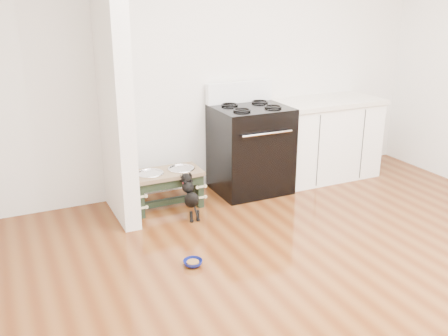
% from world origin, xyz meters
% --- Properties ---
extents(ground, '(5.00, 5.00, 0.00)m').
position_xyz_m(ground, '(0.00, 0.00, 0.00)').
color(ground, '#4F240E').
rests_on(ground, ground).
extents(room_shell, '(5.00, 5.00, 5.00)m').
position_xyz_m(room_shell, '(0.00, 0.00, 1.62)').
color(room_shell, silver).
rests_on(room_shell, ground).
extents(partition_wall, '(0.15, 0.80, 2.70)m').
position_xyz_m(partition_wall, '(-1.18, 2.10, 1.35)').
color(partition_wall, silver).
rests_on(partition_wall, ground).
extents(oven_range, '(0.76, 0.69, 1.14)m').
position_xyz_m(oven_range, '(0.25, 2.16, 0.48)').
color(oven_range, black).
rests_on(oven_range, ground).
extents(cabinet_run, '(1.24, 0.64, 0.91)m').
position_xyz_m(cabinet_run, '(1.23, 2.18, 0.45)').
color(cabinet_run, white).
rests_on(cabinet_run, ground).
extents(dog_feeder, '(0.69, 0.37, 0.40)m').
position_xyz_m(dog_feeder, '(-0.72, 2.08, 0.27)').
color(dog_feeder, black).
rests_on(dog_feeder, ground).
extents(puppy, '(0.12, 0.36, 0.42)m').
position_xyz_m(puppy, '(-0.60, 1.76, 0.23)').
color(puppy, black).
rests_on(puppy, ground).
extents(floor_bowl, '(0.18, 0.18, 0.05)m').
position_xyz_m(floor_bowl, '(-0.92, 0.90, 0.02)').
color(floor_bowl, navy).
rests_on(floor_bowl, ground).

